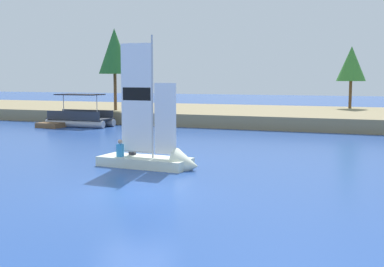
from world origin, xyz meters
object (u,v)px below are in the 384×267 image
at_px(wooden_dock, 65,123).
at_px(pontoon_boat, 80,118).
at_px(shoreline_tree_left, 115,51).
at_px(sailboat, 161,159).
at_px(shoreline_tree_midleft, 351,64).

distance_m(wooden_dock, pontoon_boat, 1.73).
relative_size(wooden_dock, pontoon_boat, 0.98).
height_order(shoreline_tree_left, sailboat, shoreline_tree_left).
xyz_separation_m(sailboat, pontoon_boat, (-14.15, 14.81, 0.24)).
bearing_deg(wooden_dock, shoreline_tree_left, 65.58).
relative_size(shoreline_tree_midleft, pontoon_boat, 1.10).
bearing_deg(wooden_dock, shoreline_tree_midleft, 35.03).
height_order(wooden_dock, sailboat, sailboat).
bearing_deg(wooden_dock, pontoon_boat, -6.14).
bearing_deg(pontoon_boat, wooden_dock, 173.95).
bearing_deg(sailboat, pontoon_boat, 137.23).
bearing_deg(shoreline_tree_left, pontoon_boat, -95.51).
xyz_separation_m(shoreline_tree_left, pontoon_boat, (-0.47, -4.88, -5.65)).
bearing_deg(shoreline_tree_left, sailboat, -55.20).
distance_m(sailboat, pontoon_boat, 20.49).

